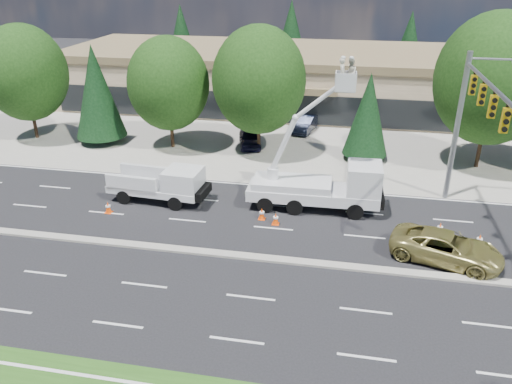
% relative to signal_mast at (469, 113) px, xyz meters
% --- Properties ---
extents(ground, '(140.00, 140.00, 0.00)m').
position_rel_signal_mast_xyz_m(ground, '(-10.03, -7.04, -6.06)').
color(ground, black).
rests_on(ground, ground).
extents(concrete_apron, '(140.00, 22.00, 0.01)m').
position_rel_signal_mast_xyz_m(concrete_apron, '(-10.03, 12.96, -6.05)').
color(concrete_apron, gray).
rests_on(concrete_apron, ground).
extents(road_median, '(120.00, 0.55, 0.12)m').
position_rel_signal_mast_xyz_m(road_median, '(-10.03, -7.04, -6.00)').
color(road_median, gray).
rests_on(road_median, ground).
extents(strip_mall, '(50.40, 15.40, 5.50)m').
position_rel_signal_mast_xyz_m(strip_mall, '(-10.03, 22.93, -3.23)').
color(strip_mall, tan).
rests_on(strip_mall, ground).
extents(tree_front_a, '(6.67, 6.67, 9.25)m').
position_rel_signal_mast_xyz_m(tree_front_a, '(-32.03, 7.96, -0.64)').
color(tree_front_a, '#332114').
rests_on(tree_front_a, ground).
extents(tree_front_b, '(3.98, 3.98, 7.84)m').
position_rel_signal_mast_xyz_m(tree_front_b, '(-26.03, 7.96, -1.85)').
color(tree_front_b, '#332114').
rests_on(tree_front_b, ground).
extents(tree_front_c, '(6.22, 6.22, 8.64)m').
position_rel_signal_mast_xyz_m(tree_front_c, '(-20.03, 7.96, -1.00)').
color(tree_front_c, '#332114').
rests_on(tree_front_c, ground).
extents(tree_front_d, '(6.90, 6.90, 9.58)m').
position_rel_signal_mast_xyz_m(tree_front_d, '(-13.03, 7.96, -0.45)').
color(tree_front_d, '#332114').
rests_on(tree_front_d, ground).
extents(tree_front_e, '(3.29, 3.29, 6.49)m').
position_rel_signal_mast_xyz_m(tree_front_e, '(-5.03, 7.96, -2.58)').
color(tree_front_e, '#332114').
rests_on(tree_front_e, ground).
extents(tree_front_f, '(7.77, 7.77, 10.78)m').
position_rel_signal_mast_xyz_m(tree_front_f, '(2.97, 7.96, 0.25)').
color(tree_front_f, '#332114').
rests_on(tree_front_f, ground).
extents(tree_back_a, '(4.41, 4.41, 8.70)m').
position_rel_signal_mast_xyz_m(tree_back_a, '(-28.03, 34.96, -1.39)').
color(tree_back_a, '#332114').
rests_on(tree_back_a, ground).
extents(tree_back_b, '(4.75, 4.75, 9.37)m').
position_rel_signal_mast_xyz_m(tree_back_b, '(-14.03, 34.96, -1.03)').
color(tree_back_b, '#332114').
rests_on(tree_back_b, ground).
extents(tree_back_c, '(4.25, 4.25, 8.37)m').
position_rel_signal_mast_xyz_m(tree_back_c, '(-0.03, 34.96, -1.56)').
color(tree_back_c, '#332114').
rests_on(tree_back_c, ground).
extents(signal_mast, '(2.76, 10.16, 9.00)m').
position_rel_signal_mast_xyz_m(signal_mast, '(0.00, 0.00, 0.00)').
color(signal_mast, gray).
rests_on(signal_mast, ground).
extents(utility_pickup, '(5.93, 2.61, 2.22)m').
position_rel_signal_mast_xyz_m(utility_pickup, '(-17.26, -1.62, -5.14)').
color(utility_pickup, silver).
rests_on(utility_pickup, ground).
extents(bucket_truck, '(7.79, 2.66, 9.01)m').
position_rel_signal_mast_xyz_m(bucket_truck, '(-7.54, -0.83, -4.21)').
color(bucket_truck, silver).
rests_on(bucket_truck, ground).
extents(traffic_cone_a, '(0.40, 0.40, 0.70)m').
position_rel_signal_mast_xyz_m(traffic_cone_a, '(-19.91, -3.76, -5.72)').
color(traffic_cone_a, '#FD4B08').
rests_on(traffic_cone_a, ground).
extents(traffic_cone_b, '(0.40, 0.40, 0.70)m').
position_rel_signal_mast_xyz_m(traffic_cone_b, '(-10.85, -2.86, -5.72)').
color(traffic_cone_b, '#FD4B08').
rests_on(traffic_cone_b, ground).
extents(traffic_cone_c, '(0.40, 0.40, 0.70)m').
position_rel_signal_mast_xyz_m(traffic_cone_c, '(-9.98, -3.32, -5.72)').
color(traffic_cone_c, '#FD4B08').
rests_on(traffic_cone_c, ground).
extents(traffic_cone_d, '(0.40, 0.40, 0.70)m').
position_rel_signal_mast_xyz_m(traffic_cone_d, '(-1.04, -2.77, -5.72)').
color(traffic_cone_d, '#FD4B08').
rests_on(traffic_cone_d, ground).
extents(traffic_cone_e, '(0.40, 0.40, 0.70)m').
position_rel_signal_mast_xyz_m(traffic_cone_e, '(0.81, -3.71, -5.72)').
color(traffic_cone_e, '#FD4B08').
rests_on(traffic_cone_e, ground).
extents(minivan, '(5.84, 3.92, 1.49)m').
position_rel_signal_mast_xyz_m(minivan, '(-1.16, -5.48, -5.31)').
color(minivan, '#9F944D').
rests_on(minivan, ground).
extents(parked_car_west, '(2.62, 4.36, 1.39)m').
position_rel_signal_mast_xyz_m(parked_car_west, '(-14.02, 9.32, -5.36)').
color(parked_car_west, black).
rests_on(parked_car_west, ground).
extents(parked_car_east, '(2.15, 4.34, 1.37)m').
position_rel_signal_mast_xyz_m(parked_car_east, '(-10.03, 13.96, -5.37)').
color(parked_car_east, black).
rests_on(parked_car_east, ground).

